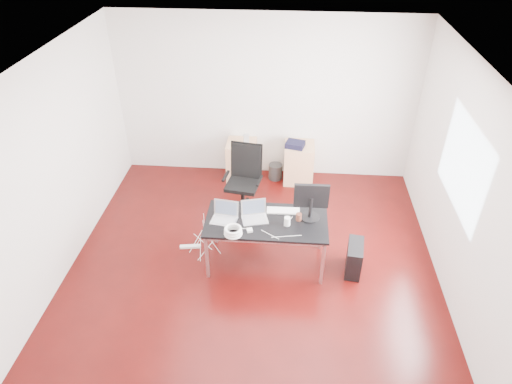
# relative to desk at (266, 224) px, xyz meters

# --- Properties ---
(room_shell) EXTENTS (5.00, 5.00, 5.00)m
(room_shell) POSITION_rel_desk_xyz_m (-0.14, -0.08, 0.73)
(room_shell) COLOR #350706
(room_shell) RESTS_ON ground
(desk) EXTENTS (1.60, 0.80, 0.73)m
(desk) POSITION_rel_desk_xyz_m (0.00, 0.00, 0.00)
(desk) COLOR black
(desk) RESTS_ON ground
(office_chair) EXTENTS (0.55, 0.57, 1.08)m
(office_chair) POSITION_rel_desk_xyz_m (-0.43, 1.25, -0.07)
(office_chair) COLOR black
(office_chair) RESTS_ON ground
(filing_cabinet_left) EXTENTS (0.50, 0.50, 0.70)m
(filing_cabinet_left) POSITION_rel_desk_xyz_m (-0.56, 2.15, -0.33)
(filing_cabinet_left) COLOR tan
(filing_cabinet_left) RESTS_ON ground
(filing_cabinet_right) EXTENTS (0.50, 0.50, 0.70)m
(filing_cabinet_right) POSITION_rel_desk_xyz_m (0.43, 2.15, -0.33)
(filing_cabinet_right) COLOR tan
(filing_cabinet_right) RESTS_ON ground
(pc_tower) EXTENTS (0.26, 0.47, 0.44)m
(pc_tower) POSITION_rel_desk_xyz_m (1.19, -0.07, -0.46)
(pc_tower) COLOR black
(pc_tower) RESTS_ON ground
(wastebasket) EXTENTS (0.27, 0.27, 0.28)m
(wastebasket) POSITION_rel_desk_xyz_m (0.03, 2.17, -0.54)
(wastebasket) COLOR black
(wastebasket) RESTS_ON ground
(power_strip) EXTENTS (0.31, 0.10, 0.04)m
(power_strip) POSITION_rel_desk_xyz_m (-1.11, 0.21, -0.66)
(power_strip) COLOR white
(power_strip) RESTS_ON ground
(laptop_left) EXTENTS (0.36, 0.30, 0.23)m
(laptop_left) POSITION_rel_desk_xyz_m (-0.55, -0.01, 0.11)
(laptop_left) COLOR silver
(laptop_left) RESTS_ON desk
(laptop_right) EXTENTS (0.38, 0.33, 0.23)m
(laptop_right) POSITION_rel_desk_xyz_m (-0.16, 0.04, 0.11)
(laptop_right) COLOR silver
(laptop_right) RESTS_ON desk
(monitor) EXTENTS (0.45, 0.26, 0.51)m
(monitor) POSITION_rel_desk_xyz_m (0.57, 0.12, 0.34)
(monitor) COLOR black
(monitor) RESTS_ON desk
(keyboard) EXTENTS (0.44, 0.15, 0.02)m
(keyboard) POSITION_rel_desk_xyz_m (0.21, 0.22, 0.06)
(keyboard) COLOR white
(keyboard) RESTS_ON desk
(cup_white) EXTENTS (0.09, 0.09, 0.12)m
(cup_white) POSITION_rel_desk_xyz_m (0.27, -0.07, 0.11)
(cup_white) COLOR white
(cup_white) RESTS_ON desk
(cup_brown) EXTENTS (0.10, 0.10, 0.10)m
(cup_brown) POSITION_rel_desk_xyz_m (0.42, 0.04, 0.10)
(cup_brown) COLOR brown
(cup_brown) RESTS_ON desk
(cable_coil) EXTENTS (0.24, 0.24, 0.11)m
(cable_coil) POSITION_rel_desk_xyz_m (-0.40, -0.32, 0.11)
(cable_coil) COLOR white
(cable_coil) RESTS_ON desk
(power_adapter) EXTENTS (0.09, 0.09, 0.03)m
(power_adapter) POSITION_rel_desk_xyz_m (-0.20, -0.23, 0.07)
(power_adapter) COLOR white
(power_adapter) RESTS_ON desk
(speaker) EXTENTS (0.10, 0.10, 0.18)m
(speaker) POSITION_rel_desk_xyz_m (-0.47, 2.11, 0.11)
(speaker) COLOR #9E9E9E
(speaker) RESTS_ON filing_cabinet_left
(navy_garment) EXTENTS (0.35, 0.31, 0.09)m
(navy_garment) POSITION_rel_desk_xyz_m (0.35, 2.08, 0.07)
(navy_garment) COLOR black
(navy_garment) RESTS_ON filing_cabinet_right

